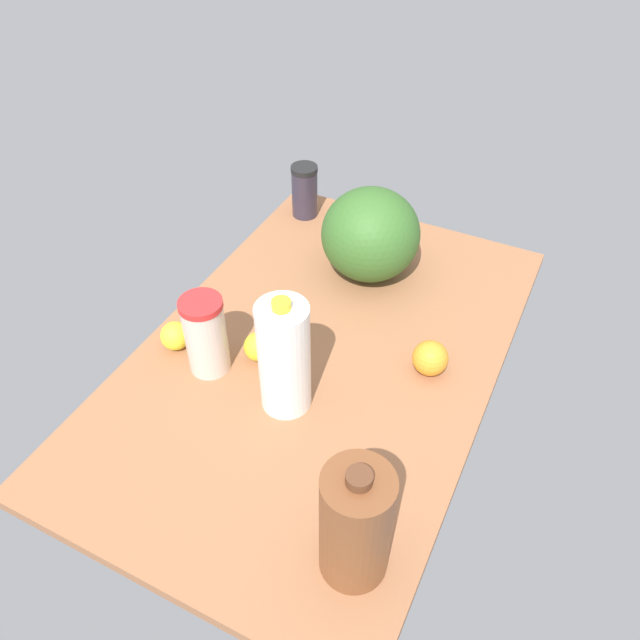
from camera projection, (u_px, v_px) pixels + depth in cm
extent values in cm
cube|color=#99613F|center=(320.00, 357.00, 142.13)|extent=(120.00, 76.00, 3.00)
cylinder|color=white|center=(283.00, 357.00, 122.05)|extent=(10.43, 10.43, 25.89)
cylinder|color=yellow|center=(279.00, 304.00, 112.66)|extent=(3.65, 3.65, 1.80)
cylinder|color=beige|center=(206.00, 338.00, 132.22)|extent=(8.96, 8.96, 17.39)
cylinder|color=red|center=(200.00, 304.00, 125.85)|extent=(9.23, 9.23, 1.40)
ellipsoid|color=#356427|center=(371.00, 235.00, 154.90)|extent=(24.66, 24.66, 23.41)
cylinder|color=#312A38|center=(305.00, 193.00, 178.10)|extent=(7.35, 7.35, 14.05)
cylinder|color=black|center=(304.00, 169.00, 172.86)|extent=(7.57, 7.57, 1.40)
cylinder|color=brown|center=(356.00, 525.00, 96.75)|extent=(11.49, 11.49, 24.04)
cylinder|color=#59331E|center=(359.00, 478.00, 88.00)|extent=(4.02, 4.02, 1.80)
sphere|color=yellow|center=(258.00, 347.00, 137.86)|extent=(6.56, 6.56, 6.56)
sphere|color=yellow|center=(175.00, 336.00, 140.35)|extent=(6.60, 6.60, 6.60)
sphere|color=orange|center=(430.00, 358.00, 134.38)|extent=(7.87, 7.87, 7.87)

